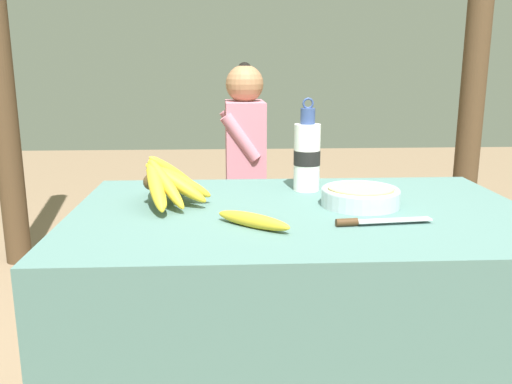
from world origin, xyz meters
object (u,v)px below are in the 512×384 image
Objects in this scene: banana_bunch_ripe at (167,181)px; banana_bunch_green at (170,186)px; support_post_far at (479,26)px; serving_bowl at (360,195)px; water_bottle at (307,155)px; seated_vendor at (237,156)px; knife at (370,221)px; loose_banana_front at (253,220)px; wooden_bench at (245,209)px.

banana_bunch_green is at bearing 95.91° from banana_bunch_ripe.
serving_bowl is at bearing -122.60° from support_post_far.
banana_bunch_ripe is 0.46m from water_bottle.
support_post_far is at bearing -169.68° from seated_vendor.
serving_bowl is (0.55, -0.04, -0.04)m from banana_bunch_ripe.
support_post_far is at bearing 57.40° from serving_bowl.
serving_bowl reaches higher than knife.
banana_bunch_ripe is 1.59× the size of serving_bowl.
banana_bunch_ripe is 1.34m from seated_vendor.
water_bottle is 0.11× the size of support_post_far.
seated_vendor reaches higher than loose_banana_front.
serving_bowl is 0.19m from knife.
knife reaches higher than banana_bunch_green.
wooden_bench is at bearing 101.75° from serving_bowl.
loose_banana_front reaches higher than wooden_bench.
seated_vendor is at bearing 80.52° from banana_bunch_ripe.
water_bottle is 1.17× the size of knife.
banana_bunch_ripe is 1.45m from wooden_bench.
wooden_bench is (-0.16, 1.19, -0.49)m from water_bottle.
support_post_far is at bearing 53.84° from knife.
serving_bowl reaches higher than loose_banana_front.
seated_vendor is at bearing -141.60° from wooden_bench.
water_bottle is at bearing 64.61° from loose_banana_front.
support_post_far is (1.07, 1.83, 0.60)m from knife.
loose_banana_front is 0.67× the size of banana_bunch_green.
seated_vendor reaches higher than knife.
seated_vendor is 0.43× the size of support_post_far.
banana_bunch_ripe is at bearing 79.25° from seated_vendor.
banana_bunch_green reaches higher than wooden_bench.
serving_bowl is at bearing -58.26° from water_bottle.
water_bottle is 1.36m from banana_bunch_green.
support_post_far is at bearing 53.39° from loose_banana_front.
knife reaches higher than wooden_bench.
knife is (0.53, -0.23, -0.06)m from banana_bunch_ripe.
knife is 0.87× the size of banana_bunch_green.
banana_bunch_green is 1.95m from support_post_far.
water_bottle is (-0.13, 0.20, 0.08)m from serving_bowl.
support_post_far is at bearing 8.16° from banana_bunch_green.
knife is 1.58m from seated_vendor.
banana_bunch_ripe is 0.55m from serving_bowl.
serving_bowl is 0.76× the size of water_bottle.
support_post_far is (1.60, 1.60, 0.54)m from banana_bunch_ripe.
seated_vendor reaches higher than water_bottle.
loose_banana_front is 1.65m from banana_bunch_green.
loose_banana_front reaches higher than knife.
banana_bunch_green is (-0.56, 1.19, -0.36)m from water_bottle.
wooden_bench is 0.30m from seated_vendor.
banana_bunch_green is (-0.14, 1.35, -0.32)m from banana_bunch_ripe.
support_post_far is (1.05, 1.64, 0.58)m from serving_bowl.
seated_vendor is (-0.01, 1.56, -0.10)m from loose_banana_front.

